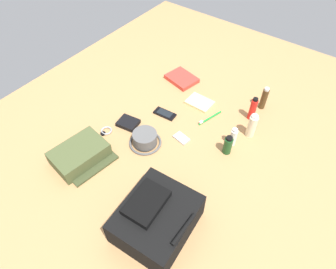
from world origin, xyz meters
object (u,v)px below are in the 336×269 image
Objects in this scene: sunscreen_spray at (253,109)px; wristwatch at (106,131)px; paperback_novel at (182,79)px; cell_phone at (165,114)px; cologne_bottle at (264,98)px; notepad at (200,102)px; lotion_bottle at (252,126)px; toiletry_pouch at (80,155)px; wallet at (128,123)px; toothbrush at (209,118)px; bucket_hat at (145,139)px; shampoo_bottle at (228,145)px; backpack at (156,218)px; toothpaste_tube at (233,137)px; media_player at (181,138)px.

wristwatch is (0.57, -0.59, -0.07)m from sunscreen_spray.
paperback_novel is 1.62× the size of cell_phone.
cologne_bottle is 0.92m from wristwatch.
lotion_bottle is at bearing 82.61° from notepad.
wallet is (-0.32, 0.03, -0.03)m from toiletry_pouch.
wallet reaches higher than toothbrush.
bucket_hat is 0.81× the size of paperback_novel.
lotion_bottle reaches higher than toiletry_pouch.
bucket_hat is 0.40m from toothbrush.
sunscreen_spray is at bearing -177.99° from shampoo_bottle.
shampoo_bottle reaches higher than toiletry_pouch.
backpack reaches higher than toothpaste_tube.
media_player is (0.36, -0.23, -0.07)m from sunscreen_spray.
bucket_hat reaches higher than paperback_novel.
wristwatch is at bearing -73.87° from bucket_hat.
backpack is at bearing -2.54° from cologne_bottle.
cell_phone is at bearing -72.13° from lotion_bottle.
cologne_bottle is at bearing 132.63° from cell_phone.
media_player is at bearing -26.34° from cologne_bottle.
sunscreen_spray reaches higher than bucket_hat.
sunscreen_spray is 1.29× the size of toothpaste_tube.
lotion_bottle reaches higher than wallet.
toiletry_pouch is at bearing -95.83° from backpack.
backpack is 1.00m from paperback_novel.
toiletry_pouch is (-0.05, -0.52, -0.04)m from backpack.
bucket_hat is 1.16× the size of sunscreen_spray.
paperback_novel is (-0.88, -0.48, -0.06)m from backpack.
paperback_novel is at bearing -118.44° from notepad.
cell_phone is at bearing -168.62° from bucket_hat.
notepad is (-0.38, 0.23, -0.00)m from wallet.
cell_phone is (0.03, -0.42, -0.05)m from toothpaste_tube.
toothbrush is (-0.68, -0.16, -0.07)m from backpack.
sunscreen_spray reaches higher than media_player.
toiletry_pouch reaches higher than toothbrush.
wristwatch is 0.58m from notepad.
shampoo_bottle reaches higher than cell_phone.
backpack is 2.63× the size of cell_phone.
backpack is at bearing 45.50° from bucket_hat.
sunscreen_spray reaches higher than wallet.
cologne_bottle is at bearing 153.66° from media_player.
wristwatch is at bearing -36.88° from wallet.
cologne_bottle is (-0.95, 0.04, -0.00)m from backpack.
wallet is at bearing -73.30° from media_player.
toothpaste_tube is at bearing 66.37° from toothbrush.
bucket_hat is (-0.33, -0.33, -0.04)m from backpack.
toiletry_pouch reaches higher than notepad.
sunscreen_spray reaches higher than shampoo_bottle.
wallet is at bearing -1.68° from paperback_novel.
sunscreen_spray is 1.31× the size of shampoo_bottle.
sunscreen_spray is at bearing 177.96° from backpack.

